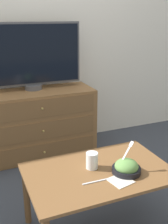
# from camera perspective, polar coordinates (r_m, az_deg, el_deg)

# --- Properties ---
(ground_plane) EXTENTS (12.00, 12.00, 0.00)m
(ground_plane) POSITION_cam_1_polar(r_m,az_deg,el_deg) (3.31, -8.48, -6.04)
(ground_plane) COLOR #383D47
(wall_back) EXTENTS (12.00, 0.05, 2.60)m
(wall_back) POSITION_cam_1_polar(r_m,az_deg,el_deg) (3.03, -9.86, 17.02)
(wall_back) COLOR white
(wall_back) RESTS_ON ground_plane
(dresser) EXTENTS (1.15, 0.46, 0.68)m
(dresser) POSITION_cam_1_polar(r_m,az_deg,el_deg) (2.93, -9.39, -2.26)
(dresser) COLOR olive
(dresser) RESTS_ON ground_plane
(tv) EXTENTS (1.00, 0.17, 0.66)m
(tv) POSITION_cam_1_polar(r_m,az_deg,el_deg) (2.84, -10.63, 11.16)
(tv) COLOR #515156
(tv) RESTS_ON dresser
(coffee_table) EXTENTS (0.93, 0.59, 0.46)m
(coffee_table) POSITION_cam_1_polar(r_m,az_deg,el_deg) (1.86, 3.01, -13.54)
(coffee_table) COLOR brown
(coffee_table) RESTS_ON ground_plane
(takeout_bowl) EXTENTS (0.18, 0.18, 0.19)m
(takeout_bowl) POSITION_cam_1_polar(r_m,az_deg,el_deg) (1.81, 8.61, -11.11)
(takeout_bowl) COLOR black
(takeout_bowl) RESTS_ON coffee_table
(drink_cup) EXTENTS (0.08, 0.08, 0.11)m
(drink_cup) POSITION_cam_1_polar(r_m,az_deg,el_deg) (1.84, 1.63, -10.01)
(drink_cup) COLOR #9E6638
(drink_cup) RESTS_ON coffee_table
(napkin) EXTENTS (0.15, 0.15, 0.00)m
(napkin) POSITION_cam_1_polar(r_m,az_deg,el_deg) (1.74, 7.42, -13.67)
(napkin) COLOR silver
(napkin) RESTS_ON coffee_table
(knife) EXTENTS (0.17, 0.01, 0.01)m
(knife) POSITION_cam_1_polar(r_m,az_deg,el_deg) (1.72, 2.42, -13.93)
(knife) COLOR silver
(knife) RESTS_ON coffee_table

